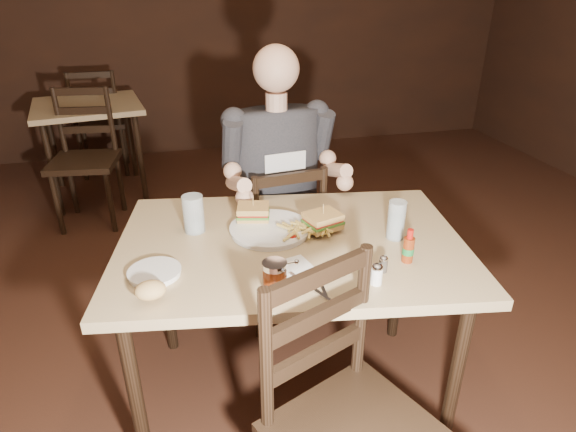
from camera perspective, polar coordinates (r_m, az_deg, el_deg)
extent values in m
plane|color=black|center=(2.34, 4.96, -18.67)|extent=(7.00, 7.00, 0.00)
plane|color=#381F14|center=(5.10, -7.92, 23.25)|extent=(6.00, 0.00, 6.00)
cube|color=tan|center=(1.82, 0.38, -3.51)|extent=(1.41, 1.05, 0.04)
cylinder|color=black|center=(1.83, -17.52, -20.16)|extent=(0.05, 0.05, 0.73)
cylinder|color=black|center=(2.34, -14.32, -7.98)|extent=(0.05, 0.05, 0.73)
cylinder|color=black|center=(1.91, 19.18, -17.89)|extent=(0.05, 0.05, 0.73)
cylinder|color=black|center=(2.41, 13.03, -6.75)|extent=(0.05, 0.05, 0.73)
cube|color=tan|center=(4.20, -22.74, 11.93)|extent=(0.92, 0.92, 0.04)
cylinder|color=black|center=(4.01, -26.12, 4.83)|extent=(0.04, 0.04, 0.73)
cylinder|color=black|center=(4.62, -26.03, 7.45)|extent=(0.04, 0.04, 0.73)
cylinder|color=black|center=(4.01, -17.07, 6.42)|extent=(0.04, 0.04, 0.73)
cylinder|color=black|center=(4.62, -18.13, 8.84)|extent=(0.04, 0.04, 0.73)
cylinder|color=white|center=(1.86, -2.13, -1.67)|extent=(0.35, 0.35, 0.02)
ellipsoid|color=maroon|center=(1.79, 0.45, -2.44)|extent=(0.04, 0.04, 0.01)
cylinder|color=silver|center=(1.88, -11.13, 0.25)|extent=(0.09, 0.09, 0.15)
cylinder|color=silver|center=(1.84, 12.71, -0.47)|extent=(0.08, 0.08, 0.15)
cube|color=white|center=(1.64, 0.53, -6.21)|extent=(0.17, 0.16, 0.00)
cube|color=silver|center=(1.55, 2.59, -8.34)|extent=(0.09, 0.19, 0.00)
cube|color=silver|center=(1.56, 3.89, -7.92)|extent=(0.02, 0.15, 0.00)
cylinder|color=white|center=(1.67, -15.53, -6.54)|extent=(0.20, 0.20, 0.01)
ellipsoid|color=tan|center=(1.52, -16.00, -8.44)|extent=(0.11, 0.09, 0.06)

